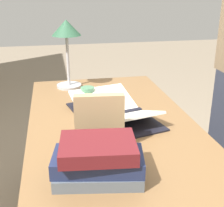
% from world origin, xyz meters
% --- Properties ---
extents(reading_desk, '(1.46, 0.78, 0.73)m').
position_xyz_m(reading_desk, '(0.00, 0.00, 0.64)').
color(reading_desk, brown).
rests_on(reading_desk, ground_plane).
extents(open_book, '(0.57, 0.44, 0.09)m').
position_xyz_m(open_book, '(0.06, -0.02, 0.75)').
color(open_book, black).
rests_on(open_book, reading_desk).
extents(book_stack_tall, '(0.21, 0.32, 0.14)m').
position_xyz_m(book_stack_tall, '(-0.44, 0.13, 0.80)').
color(book_stack_tall, slate).
rests_on(book_stack_tall, reading_desk).
extents(book_standing_upright, '(0.06, 0.20, 0.23)m').
position_xyz_m(book_standing_upright, '(-0.24, 0.10, 0.84)').
color(book_standing_upright, tan).
rests_on(book_standing_upright, reading_desk).
extents(reading_lamp, '(0.18, 0.18, 0.42)m').
position_xyz_m(reading_lamp, '(0.58, 0.17, 1.05)').
color(reading_lamp, '#ADADB2').
rests_on(reading_lamp, reading_desk).
extents(coffee_mug, '(0.10, 0.07, 0.10)m').
position_xyz_m(coffee_mug, '(0.26, 0.09, 0.77)').
color(coffee_mug, '#4C7F5B').
rests_on(coffee_mug, reading_desk).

